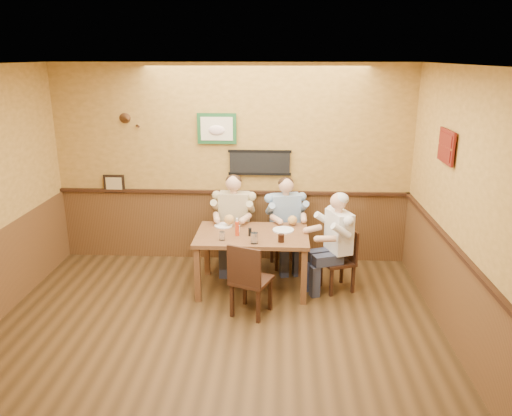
{
  "coord_description": "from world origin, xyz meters",
  "views": [
    {
      "loc": [
        0.69,
        -4.36,
        2.9
      ],
      "look_at": [
        0.39,
        1.45,
        1.1
      ],
      "focal_mm": 35.0,
      "sensor_mm": 36.0,
      "label": 1
    }
  ],
  "objects": [
    {
      "name": "chair_back_left",
      "position": [
        0.05,
        2.16,
        0.42
      ],
      "size": [
        0.42,
        0.42,
        0.84
      ],
      "primitive_type": null,
      "rotation": [
        0.0,
        0.0,
        -0.07
      ],
      "color": "#341C10",
      "rests_on": "ground"
    },
    {
      "name": "hot_sauce_bottle",
      "position": [
        0.16,
        1.42,
        0.85
      ],
      "size": [
        0.06,
        0.06,
        0.2
      ],
      "primitive_type": "cylinder",
      "rotation": [
        0.0,
        0.0,
        0.2
      ],
      "color": "red",
      "rests_on": "dining_table"
    },
    {
      "name": "water_glass_left",
      "position": [
        -0.01,
        1.25,
        0.8
      ],
      "size": [
        0.08,
        0.08,
        0.1
      ],
      "primitive_type": "cylinder",
      "rotation": [
        0.0,
        0.0,
        0.17
      ],
      "color": "white",
      "rests_on": "dining_table"
    },
    {
      "name": "dining_table",
      "position": [
        0.34,
        1.5,
        0.66
      ],
      "size": [
        1.4,
        0.9,
        0.75
      ],
      "color": "brown",
      "rests_on": "ground"
    },
    {
      "name": "water_glass_mid",
      "position": [
        0.39,
        1.16,
        0.82
      ],
      "size": [
        0.1,
        0.1,
        0.13
      ],
      "primitive_type": "cylinder",
      "rotation": [
        0.0,
        0.0,
        0.12
      ],
      "color": "silver",
      "rests_on": "dining_table"
    },
    {
      "name": "room",
      "position": [
        0.13,
        0.17,
        1.69
      ],
      "size": [
        5.02,
        5.03,
        2.81
      ],
      "color": "#35230F",
      "rests_on": "ground"
    },
    {
      "name": "diner_white_elder",
      "position": [
        1.42,
        1.52,
        0.58
      ],
      "size": [
        0.69,
        0.69,
        1.16
      ],
      "primitive_type": null,
      "rotation": [
        0.0,
        0.0,
        -1.2
      ],
      "color": "silver",
      "rests_on": "ground"
    },
    {
      "name": "chair_right_end",
      "position": [
        1.42,
        1.52,
        0.4
      ],
      "size": [
        0.48,
        0.48,
        0.81
      ],
      "primitive_type": null,
      "rotation": [
        0.0,
        0.0,
        -1.2
      ],
      "color": "#341C10",
      "rests_on": "ground"
    },
    {
      "name": "chair_back_right",
      "position": [
        0.76,
        2.23,
        0.41
      ],
      "size": [
        0.45,
        0.45,
        0.82
      ],
      "primitive_type": null,
      "rotation": [
        0.0,
        0.0,
        0.24
      ],
      "color": "#341C10",
      "rests_on": "ground"
    },
    {
      "name": "diner_tan_shirt",
      "position": [
        0.05,
        2.16,
        0.6
      ],
      "size": [
        0.59,
        0.59,
        1.21
      ],
      "primitive_type": null,
      "rotation": [
        0.0,
        0.0,
        -0.07
      ],
      "color": "#CEBC8D",
      "rests_on": "ground"
    },
    {
      "name": "cola_tumbler",
      "position": [
        0.7,
        1.22,
        0.8
      ],
      "size": [
        0.09,
        0.09,
        0.1
      ],
      "primitive_type": "cylinder",
      "rotation": [
        0.0,
        0.0,
        0.27
      ],
      "color": "black",
      "rests_on": "dining_table"
    },
    {
      "name": "plate_far_right",
      "position": [
        0.73,
        1.62,
        0.76
      ],
      "size": [
        0.3,
        0.3,
        0.02
      ],
      "primitive_type": "cylinder",
      "rotation": [
        0.0,
        0.0,
        -0.11
      ],
      "color": "white",
      "rests_on": "dining_table"
    },
    {
      "name": "salt_shaker",
      "position": [
        0.16,
        1.56,
        0.79
      ],
      "size": [
        0.04,
        0.04,
        0.08
      ],
      "primitive_type": "cylinder",
      "rotation": [
        0.0,
        0.0,
        -0.41
      ],
      "color": "white",
      "rests_on": "dining_table"
    },
    {
      "name": "pepper_shaker",
      "position": [
        0.32,
        1.41,
        0.8
      ],
      "size": [
        0.04,
        0.04,
        0.1
      ],
      "primitive_type": "cylinder",
      "rotation": [
        0.0,
        0.0,
        -0.02
      ],
      "color": "black",
      "rests_on": "dining_table"
    },
    {
      "name": "diner_blue_polo",
      "position": [
        0.76,
        2.23,
        0.58
      ],
      "size": [
        0.65,
        0.65,
        1.17
      ],
      "primitive_type": null,
      "rotation": [
        0.0,
        0.0,
        0.24
      ],
      "color": "#81A0C2",
      "rests_on": "ground"
    },
    {
      "name": "plate_far_left",
      "position": [
        -0.05,
        1.76,
        0.76
      ],
      "size": [
        0.24,
        0.24,
        0.02
      ],
      "primitive_type": "cylinder",
      "rotation": [
        0.0,
        0.0,
        -0.01
      ],
      "color": "white",
      "rests_on": "dining_table"
    },
    {
      "name": "chair_near_side",
      "position": [
        0.37,
        0.85,
        0.44
      ],
      "size": [
        0.53,
        0.53,
        0.89
      ],
      "primitive_type": null,
      "rotation": [
        0.0,
        0.0,
        2.75
      ],
      "color": "#341C10",
      "rests_on": "ground"
    }
  ]
}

